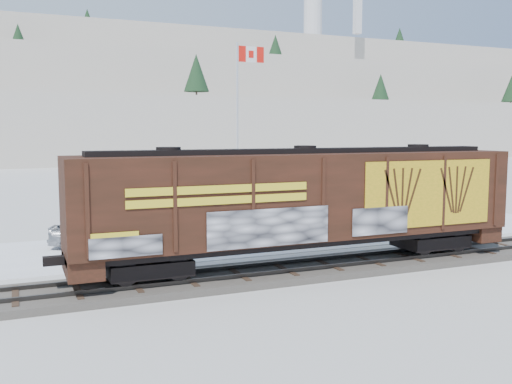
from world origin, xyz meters
name	(u,v)px	position (x,y,z in m)	size (l,w,h in m)	color
ground	(326,270)	(0.00, 0.00, 0.00)	(500.00, 500.00, 0.00)	white
rail_track	(326,267)	(0.00, 0.00, 0.15)	(50.00, 3.40, 0.43)	#59544C
parking_strip	(256,239)	(0.00, 7.50, 0.01)	(40.00, 8.00, 0.03)	white
hillside	(61,98)	(-0.05, 139.79, 14.37)	(360.00, 110.00, 93.00)	white
hopper_railcar	(305,200)	(-1.03, -0.01, 3.04)	(18.72, 3.06, 4.69)	black
flagpole	(239,156)	(1.47, 13.82, 4.20)	(2.30, 0.90, 11.38)	silver
car_silver	(96,232)	(-8.25, 8.49, 0.79)	(1.81, 4.49, 1.53)	#ACAEB3
car_white	(304,230)	(1.93, 5.62, 0.70)	(1.42, 4.08, 1.34)	silver
car_dark	(325,217)	(4.76, 8.44, 0.82)	(2.21, 5.44, 1.58)	black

